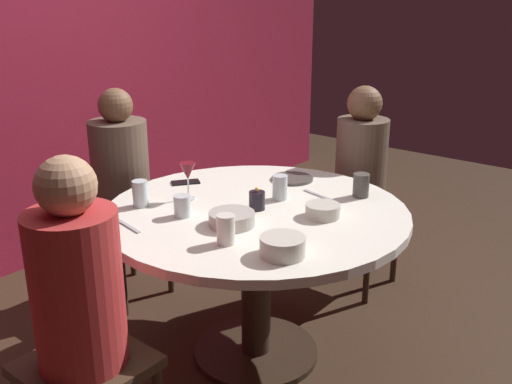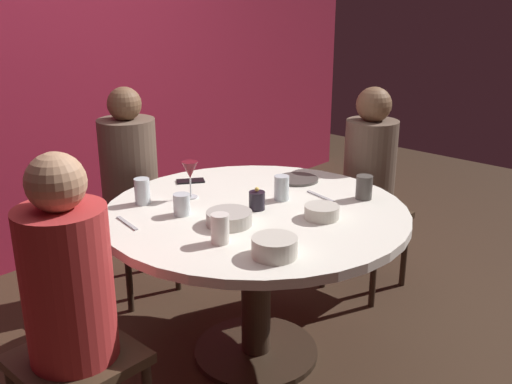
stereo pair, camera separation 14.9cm
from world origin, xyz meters
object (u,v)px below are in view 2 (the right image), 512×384
(bowl_salad_center, at_px, (229,218))
(cup_center_front, at_px, (142,191))
(seated_diner_back, at_px, (129,171))
(bowl_serving_large, at_px, (322,212))
(dinner_plate, at_px, (297,179))
(bowl_small_white, at_px, (275,247))
(seated_diner_left, at_px, (68,286))
(wine_glass, at_px, (190,172))
(candle_holder, at_px, (257,200))
(cup_by_right_diner, at_px, (282,188))
(cell_phone, at_px, (191,181))
(cup_far_edge, at_px, (364,187))
(dining_table, at_px, (256,240))
(cup_near_candle, at_px, (220,229))
(seated_diner_right, at_px, (370,169))
(cup_by_left_diner, at_px, (182,204))

(bowl_salad_center, relative_size, cup_center_front, 1.61)
(seated_diner_back, bearing_deg, cup_center_front, -29.82)
(bowl_serving_large, distance_m, bowl_salad_center, 0.40)
(dinner_plate, xyz_separation_m, bowl_small_white, (-0.76, -0.50, 0.03))
(seated_diner_left, height_order, cup_center_front, seated_diner_left)
(wine_glass, height_order, bowl_salad_center, wine_glass)
(candle_holder, bearing_deg, bowl_small_white, -129.96)
(cup_by_right_diner, bearing_deg, cell_phone, 101.84)
(bowl_serving_large, distance_m, cup_far_edge, 0.33)
(seated_diner_back, distance_m, candle_holder, 0.96)
(dining_table, relative_size, wine_glass, 7.75)
(bowl_serving_large, relative_size, bowl_small_white, 0.88)
(dining_table, bearing_deg, cup_far_edge, -32.39)
(cup_far_edge, bearing_deg, cup_near_candle, 170.66)
(cell_phone, height_order, cup_by_right_diner, cup_by_right_diner)
(seated_diner_right, xyz_separation_m, cup_by_left_diner, (-1.21, 0.19, 0.07))
(cup_far_edge, bearing_deg, candle_holder, 148.12)
(cup_by_left_diner, bearing_deg, bowl_salad_center, -75.94)
(seated_diner_left, bearing_deg, wine_glass, 21.29)
(cup_by_left_diner, bearing_deg, dinner_plate, -5.61)
(candle_holder, xyz_separation_m, cell_phone, (0.06, 0.52, -0.04))
(candle_holder, distance_m, cup_by_left_diner, 0.33)
(wine_glass, distance_m, bowl_serving_large, 0.65)
(cup_near_candle, bearing_deg, cup_by_right_diner, 14.82)
(dinner_plate, height_order, cell_phone, dinner_plate)
(dinner_plate, distance_m, bowl_small_white, 0.91)
(cup_by_right_diner, height_order, cup_center_front, cup_center_front)
(bowl_salad_center, height_order, bowl_small_white, bowl_small_white)
(cup_far_edge, bearing_deg, seated_diner_back, 109.71)
(seated_diner_back, height_order, dinner_plate, seated_diner_back)
(seated_diner_back, bearing_deg, cup_by_right_diner, 10.03)
(dining_table, height_order, wine_glass, wine_glass)
(candle_holder, bearing_deg, cell_phone, 83.25)
(candle_holder, height_order, bowl_serving_large, candle_holder)
(dining_table, distance_m, bowl_small_white, 0.53)
(cup_center_front, height_order, cup_far_edge, cup_center_front)
(candle_holder, xyz_separation_m, cup_near_candle, (-0.37, -0.14, 0.02))
(cup_far_edge, bearing_deg, cup_by_right_diner, 134.76)
(cup_far_edge, bearing_deg, dining_table, 147.61)
(wine_glass, xyz_separation_m, bowl_serving_large, (0.21, -0.61, -0.10))
(bowl_serving_large, relative_size, cup_by_right_diner, 1.29)
(candle_holder, bearing_deg, seated_diner_right, 0.34)
(cup_far_edge, bearing_deg, bowl_salad_center, 159.95)
(candle_holder, bearing_deg, cup_by_right_diner, -0.09)
(dining_table, distance_m, cup_by_left_diner, 0.39)
(candle_holder, distance_m, wine_glass, 0.36)
(candle_holder, bearing_deg, seated_diner_back, 90.01)
(cup_near_candle, xyz_separation_m, cup_center_front, (0.06, 0.57, 0.00))
(cup_center_front, distance_m, cup_far_edge, 1.02)
(cell_phone, distance_m, cup_by_right_diner, 0.53)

